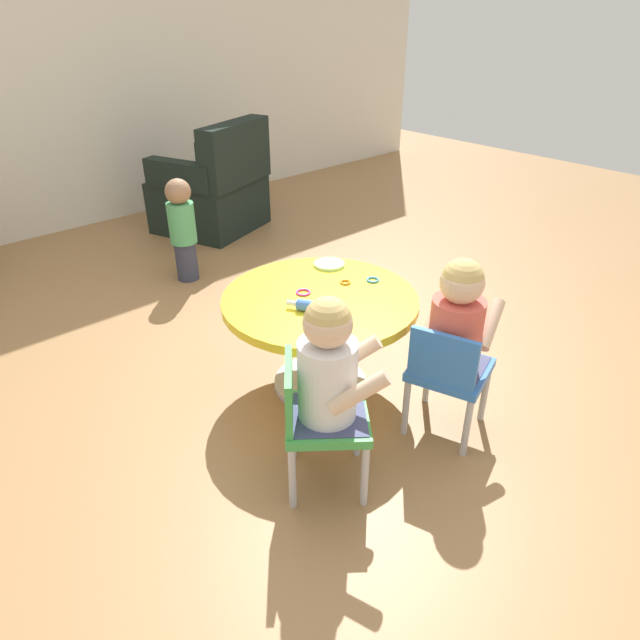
% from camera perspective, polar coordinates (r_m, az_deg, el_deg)
% --- Properties ---
extents(ground_plane, '(10.00, 10.00, 0.00)m').
position_cam_1_polar(ground_plane, '(2.76, 0.00, -6.50)').
color(ground_plane, '#9E7247').
extents(back_wall, '(8.00, 0.12, 2.80)m').
position_cam_1_polar(back_wall, '(4.89, -26.93, 24.20)').
color(back_wall, silver).
rests_on(back_wall, ground).
extents(craft_table, '(0.87, 0.87, 0.48)m').
position_cam_1_polar(craft_table, '(2.56, 0.00, 0.08)').
color(craft_table, silver).
rests_on(craft_table, ground).
extents(child_chair_left, '(0.42, 0.42, 0.54)m').
position_cam_1_polar(child_chair_left, '(2.08, -0.25, -9.75)').
color(child_chair_left, '#B7B7BC').
rests_on(child_chair_left, ground).
extents(seated_child_left, '(0.44, 0.43, 0.51)m').
position_cam_1_polar(seated_child_left, '(1.95, 0.91, -4.56)').
color(seated_child_left, '#3F4772').
rests_on(seated_child_left, ground).
extents(child_chair_right, '(0.38, 0.38, 0.54)m').
position_cam_1_polar(child_chair_right, '(2.36, 12.75, -5.15)').
color(child_chair_right, '#B7B7BC').
rests_on(child_chair_right, ground).
extents(seated_child_right, '(0.41, 0.36, 0.51)m').
position_cam_1_polar(seated_child_right, '(2.28, 13.69, 0.04)').
color(seated_child_right, '#3F4772').
rests_on(seated_child_right, ground).
extents(armchair_dark, '(0.90, 0.92, 0.85)m').
position_cam_1_polar(armchair_dark, '(4.64, -10.69, 12.67)').
color(armchair_dark, black).
rests_on(armchair_dark, ground).
extents(toddler_standing, '(0.17, 0.17, 0.67)m').
position_cam_1_polar(toddler_standing, '(3.75, -13.71, 9.07)').
color(toddler_standing, '#33384C').
rests_on(toddler_standing, ground).
extents(rolling_pin, '(0.13, 0.21, 0.05)m').
position_cam_1_polar(rolling_pin, '(2.37, -0.69, 1.36)').
color(rolling_pin, '#3F72CC').
rests_on(rolling_pin, craft_table).
extents(craft_scissors, '(0.08, 0.14, 0.01)m').
position_cam_1_polar(craft_scissors, '(2.34, 0.81, 0.43)').
color(craft_scissors, silver).
rests_on(craft_scissors, craft_table).
extents(playdough_blob_0, '(0.15, 0.15, 0.01)m').
position_cam_1_polar(playdough_blob_0, '(2.80, 0.93, 5.66)').
color(playdough_blob_0, '#B2E58C').
rests_on(playdough_blob_0, craft_table).
extents(cookie_cutter_0, '(0.05, 0.05, 0.01)m').
position_cam_1_polar(cookie_cutter_0, '(2.63, 2.57, 3.83)').
color(cookie_cutter_0, orange).
rests_on(cookie_cutter_0, craft_table).
extents(cookie_cutter_1, '(0.07, 0.07, 0.01)m').
position_cam_1_polar(cookie_cutter_1, '(2.53, -1.70, 2.81)').
color(cookie_cutter_1, '#D83FA5').
rests_on(cookie_cutter_1, craft_table).
extents(cookie_cutter_2, '(0.06, 0.06, 0.01)m').
position_cam_1_polar(cookie_cutter_2, '(2.66, 5.35, 4.06)').
color(cookie_cutter_2, '#3F99D8').
rests_on(cookie_cutter_2, craft_table).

